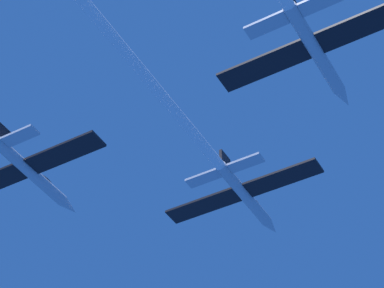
% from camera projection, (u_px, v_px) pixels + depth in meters
% --- Properties ---
extents(jet_lead, '(17.30, 57.62, 2.87)m').
position_uv_depth(jet_lead, '(160.00, 93.00, 72.10)').
color(jet_lead, '#B2BAC6').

